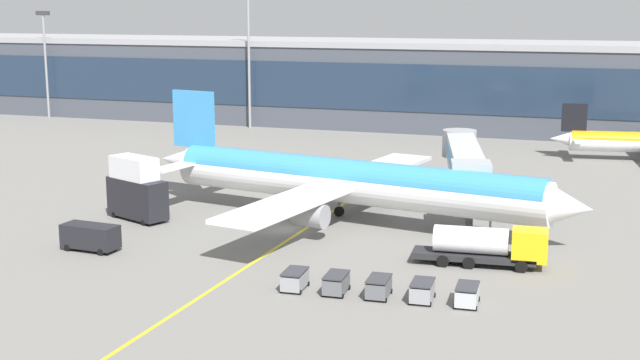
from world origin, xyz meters
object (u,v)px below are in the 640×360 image
object	(u,v)px
crew_van	(91,236)
baggage_cart_3	(422,291)
baggage_cart_1	(336,283)
baggage_cart_4	(467,295)
fuel_tanker	(489,245)
baggage_cart_0	(295,279)
main_airliner	(349,181)
baggage_cart_2	(379,287)
catering_lift	(136,189)

from	to	relation	value
crew_van	baggage_cart_3	world-z (taller)	crew_van
baggage_cart_1	baggage_cart_4	world-z (taller)	same
fuel_tanker	baggage_cart_0	bearing A→B (deg)	-140.18
main_airliner	baggage_cart_2	size ratio (longest dim) A/B	16.89
baggage_cart_0	baggage_cart_4	size ratio (longest dim) A/B	1.00
baggage_cart_2	catering_lift	bearing A→B (deg)	152.97
baggage_cart_3	baggage_cart_4	size ratio (longest dim) A/B	1.00
fuel_tanker	baggage_cart_3	size ratio (longest dim) A/B	4.01
crew_van	baggage_cart_1	size ratio (longest dim) A/B	1.87
baggage_cart_3	crew_van	bearing A→B (deg)	173.45
catering_lift	baggage_cart_3	distance (m)	35.21
baggage_cart_4	baggage_cart_2	bearing A→B (deg)	-176.57
fuel_tanker	baggage_cart_3	xyz separation A→B (m)	(-3.26, -10.13, -0.96)
crew_van	baggage_cart_2	bearing A→B (deg)	-7.72
main_airliner	fuel_tanker	xyz separation A→B (m)	(14.97, -9.99, -2.39)
fuel_tanker	baggage_cart_1	size ratio (longest dim) A/B	4.01
baggage_cart_1	baggage_cart_2	distance (m)	3.20
baggage_cart_1	baggage_cart_4	size ratio (longest dim) A/B	1.00
baggage_cart_1	catering_lift	bearing A→B (deg)	149.84
catering_lift	baggage_cart_0	distance (m)	27.11
crew_van	baggage_cart_0	distance (m)	20.73
main_airliner	catering_lift	bearing A→B (deg)	-164.51
baggage_cart_1	baggage_cart_3	xyz separation A→B (m)	(6.39, 0.38, 0.00)
fuel_tanker	catering_lift	distance (m)	35.56
crew_van	baggage_cart_3	xyz separation A→B (m)	(29.92, -3.43, -0.53)
baggage_cart_4	baggage_cart_3	bearing A→B (deg)	-176.57
crew_van	fuel_tanker	bearing A→B (deg)	11.42
baggage_cart_3	baggage_cart_4	xyz separation A→B (m)	(3.19, 0.19, 0.00)
baggage_cart_2	baggage_cart_0	bearing A→B (deg)	-176.57
baggage_cart_2	baggage_cart_3	bearing A→B (deg)	3.43
main_airliner	baggage_cart_0	world-z (taller)	main_airliner
baggage_cart_0	baggage_cart_3	bearing A→B (deg)	3.43
fuel_tanker	baggage_cart_1	xyz separation A→B (m)	(-9.65, -10.52, -0.96)
catering_lift	baggage_cart_1	world-z (taller)	catering_lift
baggage_cart_0	baggage_cart_2	xyz separation A→B (m)	(6.39, 0.38, 0.00)
baggage_cart_0	baggage_cart_2	world-z (taller)	same
baggage_cart_2	baggage_cart_4	distance (m)	6.40
catering_lift	baggage_cart_2	xyz separation A→B (m)	(28.81, -14.69, -2.28)
catering_lift	baggage_cart_0	size ratio (longest dim) A/B	2.64
fuel_tanker	baggage_cart_2	size ratio (longest dim) A/B	4.01
baggage_cart_0	baggage_cart_4	bearing A→B (deg)	3.43
main_airliner	crew_van	distance (m)	24.86
fuel_tanker	baggage_cart_0	size ratio (longest dim) A/B	4.01
fuel_tanker	baggage_cart_3	world-z (taller)	fuel_tanker
crew_van	baggage_cart_1	distance (m)	23.84
crew_van	baggage_cart_0	size ratio (longest dim) A/B	1.87
catering_lift	baggage_cart_0	xyz separation A→B (m)	(22.42, -15.08, -2.28)
fuel_tanker	baggage_cart_4	world-z (taller)	fuel_tanker
baggage_cart_2	fuel_tanker	bearing A→B (deg)	57.99
crew_van	baggage_cart_4	world-z (taller)	crew_van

